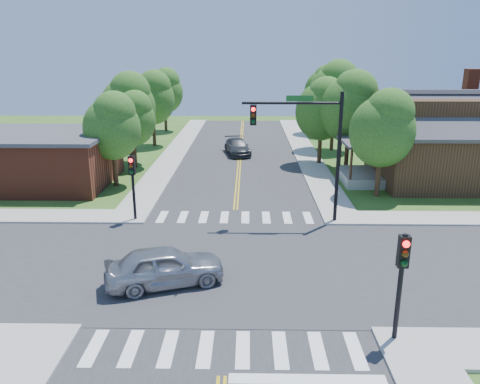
{
  "coord_description": "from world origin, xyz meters",
  "views": [
    {
      "loc": [
        0.74,
        -19.08,
        9.21
      ],
      "look_at": [
        0.33,
        4.09,
        2.2
      ],
      "focal_mm": 35.0,
      "sensor_mm": 36.0,
      "label": 1
    }
  ],
  "objects_px": {
    "signal_pole_nw": "(132,176)",
    "car_dgrey": "(237,147)",
    "signal_pole_se": "(402,268)",
    "house_ne": "(449,137)",
    "signal_mast_ne": "(308,136)",
    "car_silver": "(165,267)"
  },
  "relations": [
    {
      "from": "signal_pole_nw",
      "to": "car_dgrey",
      "type": "distance_m",
      "value": 18.6
    },
    {
      "from": "signal_pole_se",
      "to": "car_dgrey",
      "type": "height_order",
      "value": "signal_pole_se"
    },
    {
      "from": "house_ne",
      "to": "car_dgrey",
      "type": "xyz_separation_m",
      "value": [
        -15.35,
        9.05,
        -2.63
      ]
    },
    {
      "from": "signal_mast_ne",
      "to": "signal_pole_nw",
      "type": "xyz_separation_m",
      "value": [
        -9.51,
        -0.01,
        -2.19
      ]
    },
    {
      "from": "car_dgrey",
      "to": "house_ne",
      "type": "bearing_deg",
      "value": -41.59
    },
    {
      "from": "signal_mast_ne",
      "to": "house_ne",
      "type": "bearing_deg",
      "value": 37.68
    },
    {
      "from": "house_ne",
      "to": "signal_mast_ne",
      "type": "bearing_deg",
      "value": -142.32
    },
    {
      "from": "signal_mast_ne",
      "to": "car_dgrey",
      "type": "relative_size",
      "value": 1.41
    },
    {
      "from": "house_ne",
      "to": "signal_pole_nw",
      "type": "bearing_deg",
      "value": -157.31
    },
    {
      "from": "car_dgrey",
      "to": "signal_pole_se",
      "type": "bearing_deg",
      "value": -89.64
    },
    {
      "from": "house_ne",
      "to": "car_silver",
      "type": "height_order",
      "value": "house_ne"
    },
    {
      "from": "signal_pole_nw",
      "to": "house_ne",
      "type": "bearing_deg",
      "value": 22.69
    },
    {
      "from": "signal_pole_nw",
      "to": "car_dgrey",
      "type": "relative_size",
      "value": 0.75
    },
    {
      "from": "signal_pole_se",
      "to": "car_dgrey",
      "type": "xyz_separation_m",
      "value": [
        -5.85,
        28.91,
        -1.96
      ]
    },
    {
      "from": "signal_pole_se",
      "to": "signal_mast_ne",
      "type": "bearing_deg",
      "value": 98.56
    },
    {
      "from": "signal_mast_ne",
      "to": "car_silver",
      "type": "relative_size",
      "value": 1.4
    },
    {
      "from": "signal_pole_se",
      "to": "car_silver",
      "type": "relative_size",
      "value": 0.74
    },
    {
      "from": "signal_mast_ne",
      "to": "car_silver",
      "type": "xyz_separation_m",
      "value": [
        -6.54,
        -7.48,
        -4.04
      ]
    },
    {
      "from": "signal_mast_ne",
      "to": "signal_pole_nw",
      "type": "bearing_deg",
      "value": -179.93
    },
    {
      "from": "signal_mast_ne",
      "to": "house_ne",
      "type": "xyz_separation_m",
      "value": [
        11.19,
        8.65,
        -1.52
      ]
    },
    {
      "from": "car_silver",
      "to": "car_dgrey",
      "type": "distance_m",
      "value": 25.28
    },
    {
      "from": "car_silver",
      "to": "signal_mast_ne",
      "type": "bearing_deg",
      "value": -59.62
    }
  ]
}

